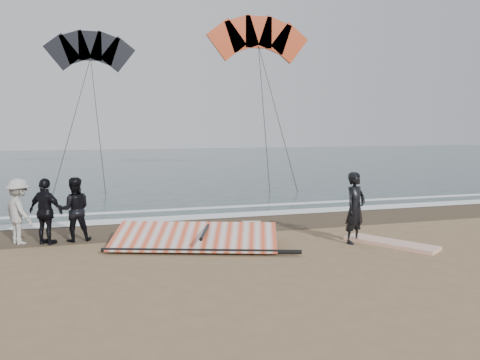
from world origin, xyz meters
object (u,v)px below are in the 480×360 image
object	(u,v)px
man_main	(355,208)
sail_rig	(191,239)
board_cream	(255,229)
board_white	(391,243)

from	to	relation	value
man_main	sail_rig	xyz separation A→B (m)	(-4.29, 0.88, -0.76)
man_main	board_cream	distance (m)	3.16
board_white	sail_rig	bearing A→B (deg)	133.26
man_main	board_white	xyz separation A→B (m)	(0.81, -0.46, -0.91)
man_main	sail_rig	distance (m)	4.45
board_cream	sail_rig	size ratio (longest dim) A/B	0.47
board_cream	board_white	bearing A→B (deg)	-30.07
board_white	sail_rig	world-z (taller)	sail_rig
board_white	sail_rig	xyz separation A→B (m)	(-5.11, 1.35, 0.15)
board_white	board_cream	world-z (taller)	board_white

